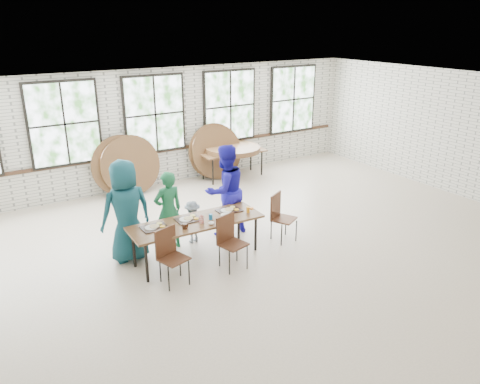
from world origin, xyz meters
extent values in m
plane|color=beige|center=(0.00, 0.00, 0.00)|extent=(12.00, 12.00, 0.00)
plane|color=white|center=(0.00, 0.00, 3.00)|extent=(12.00, 12.00, 0.00)
plane|color=silver|center=(0.00, 4.50, 1.50)|extent=(12.00, 0.00, 12.00)
plane|color=silver|center=(6.00, 0.00, 1.50)|extent=(0.00, 9.00, 9.00)
cube|color=#422819|center=(0.00, 4.47, 0.90)|extent=(11.80, 0.05, 0.08)
cube|color=black|center=(-2.20, 4.44, 1.88)|extent=(1.62, 0.05, 1.97)
cube|color=white|center=(-2.20, 4.41, 1.88)|extent=(1.50, 0.01, 1.85)
cube|color=black|center=(0.00, 4.44, 1.88)|extent=(1.62, 0.05, 1.97)
cube|color=white|center=(0.00, 4.41, 1.88)|extent=(1.50, 0.01, 1.85)
cube|color=black|center=(2.20, 4.44, 1.88)|extent=(1.62, 0.05, 1.97)
cube|color=white|center=(2.20, 4.41, 1.88)|extent=(1.50, 0.01, 1.85)
cube|color=black|center=(4.40, 4.44, 1.88)|extent=(1.62, 0.05, 1.97)
cube|color=white|center=(4.40, 4.41, 1.88)|extent=(1.50, 0.01, 1.85)
cube|color=brown|center=(-1.01, 0.26, 0.72)|extent=(2.42, 0.87, 0.04)
cylinder|color=black|center=(-2.09, -0.04, 0.35)|extent=(0.05, 0.05, 0.70)
cylinder|color=black|center=(-2.09, 0.56, 0.35)|extent=(0.05, 0.05, 0.70)
cylinder|color=black|center=(0.07, -0.04, 0.35)|extent=(0.05, 0.05, 0.70)
cylinder|color=black|center=(0.07, 0.56, 0.35)|extent=(0.05, 0.05, 0.70)
cube|color=#4D2A19|center=(-1.72, -0.32, 0.45)|extent=(0.52, 0.50, 0.03)
cube|color=#4D2A19|center=(-1.78, -0.14, 0.70)|extent=(0.41, 0.15, 0.50)
cylinder|color=black|center=(-1.90, -0.49, 0.22)|extent=(0.02, 0.02, 0.44)
cylinder|color=black|center=(-1.90, -0.15, 0.22)|extent=(0.02, 0.02, 0.44)
cylinder|color=black|center=(-1.54, -0.49, 0.22)|extent=(0.02, 0.02, 0.44)
cylinder|color=black|center=(-1.54, -0.15, 0.22)|extent=(0.02, 0.02, 0.44)
cube|color=#4D2A19|center=(-0.63, -0.39, 0.45)|extent=(0.51, 0.49, 0.03)
cube|color=#4D2A19|center=(-0.68, -0.20, 0.70)|extent=(0.41, 0.13, 0.50)
cylinder|color=black|center=(-0.81, -0.56, 0.22)|extent=(0.02, 0.02, 0.44)
cylinder|color=black|center=(-0.81, -0.22, 0.22)|extent=(0.02, 0.02, 0.44)
cylinder|color=black|center=(-0.45, -0.56, 0.22)|extent=(0.02, 0.02, 0.44)
cylinder|color=black|center=(-0.45, -0.22, 0.22)|extent=(0.02, 0.02, 0.44)
cube|color=#4D2A19|center=(0.78, 0.02, 0.45)|extent=(0.56, 0.55, 0.03)
cube|color=#4D2A19|center=(0.69, 0.19, 0.70)|extent=(0.38, 0.23, 0.50)
cylinder|color=black|center=(0.60, -0.15, 0.22)|extent=(0.02, 0.02, 0.44)
cylinder|color=black|center=(0.60, 0.19, 0.22)|extent=(0.02, 0.02, 0.44)
cylinder|color=black|center=(0.96, -0.15, 0.22)|extent=(0.02, 0.02, 0.44)
cylinder|color=black|center=(0.96, 0.19, 0.22)|extent=(0.02, 0.02, 0.44)
imported|color=#1A6065|center=(-2.06, 0.91, 0.93)|extent=(0.93, 0.62, 1.87)
imported|color=#1B663B|center=(-1.26, 0.91, 0.77)|extent=(0.57, 0.38, 1.53)
imported|color=#142941|center=(-0.77, 0.91, 0.42)|extent=(0.55, 0.32, 0.85)
imported|color=#1E19AF|center=(-0.03, 0.91, 0.93)|extent=(0.97, 0.80, 1.85)
cube|color=brown|center=(1.98, 3.94, 0.72)|extent=(1.83, 0.82, 0.04)
cylinder|color=black|center=(1.20, 3.66, 0.35)|extent=(0.04, 0.04, 0.70)
cylinder|color=black|center=(1.20, 4.21, 0.35)|extent=(0.04, 0.04, 0.70)
cylinder|color=black|center=(2.76, 3.66, 0.35)|extent=(0.04, 0.04, 0.70)
cylinder|color=black|center=(2.76, 4.21, 0.35)|extent=(0.04, 0.04, 0.70)
cube|color=black|center=(-1.75, 0.38, 0.75)|extent=(0.44, 0.33, 0.02)
cube|color=black|center=(-1.10, 0.38, 0.75)|extent=(0.44, 0.33, 0.02)
cube|color=black|center=(-0.27, 0.35, 0.75)|extent=(0.44, 0.33, 0.02)
cylinder|color=black|center=(-1.32, 0.08, 0.79)|extent=(0.09, 0.09, 0.09)
cube|color=red|center=(-0.97, 0.14, 0.80)|extent=(0.06, 0.07, 0.11)
cylinder|color=#176EB1|center=(-0.75, 0.19, 0.79)|extent=(0.07, 0.07, 0.10)
cylinder|color=orange|center=(-0.01, 0.10, 0.80)|extent=(0.07, 0.07, 0.11)
cylinder|color=white|center=(-0.54, 0.03, 0.79)|extent=(0.17, 0.17, 0.10)
ellipsoid|color=white|center=(-0.85, -0.01, 0.76)|extent=(0.11, 0.11, 0.05)
ellipsoid|color=white|center=(-0.37, 0.17, 0.76)|extent=(0.11, 0.11, 0.05)
cylinder|color=brown|center=(1.98, 3.94, 0.76)|extent=(1.50, 1.50, 0.04)
cylinder|color=brown|center=(1.98, 3.94, 0.80)|extent=(1.50, 1.50, 0.04)
cylinder|color=brown|center=(1.98, 3.94, 0.85)|extent=(1.50, 1.50, 0.04)
cylinder|color=brown|center=(-1.02, 4.25, 0.73)|extent=(1.50, 0.27, 1.49)
cylinder|color=brown|center=(-0.82, 4.15, 0.73)|extent=(1.50, 0.35, 1.48)
cylinder|color=brown|center=(1.56, 4.25, 0.73)|extent=(1.50, 0.19, 1.50)
cylinder|color=brown|center=(1.62, 4.15, 0.74)|extent=(1.50, 0.42, 1.46)
camera|label=1|loc=(-4.40, -6.61, 4.11)|focal=35.00mm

